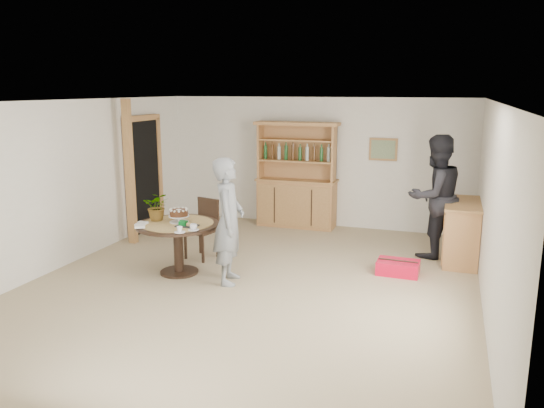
{
  "coord_description": "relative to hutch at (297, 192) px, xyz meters",
  "views": [
    {
      "loc": [
        2.5,
        -6.52,
        2.67
      ],
      "look_at": [
        0.13,
        0.46,
        1.05
      ],
      "focal_mm": 35.0,
      "sensor_mm": 36.0,
      "label": 1
    }
  ],
  "objects": [
    {
      "name": "flower_vase",
      "position": [
        -1.23,
        -3.13,
        0.28
      ],
      "size": [
        0.47,
        0.44,
        0.42
      ],
      "primitive_type": "imported",
      "rotation": [
        0.0,
        0.0,
        0.35
      ],
      "color": "#3F7233",
      "rests_on": "dining_table"
    },
    {
      "name": "pine_post",
      "position": [
        -2.4,
        -2.04,
        0.56
      ],
      "size": [
        0.12,
        0.12,
        2.5
      ],
      "primitive_type": "cube",
      "color": "tan",
      "rests_on": "ground"
    },
    {
      "name": "sideboard",
      "position": [
        3.04,
        -1.24,
        -0.22
      ],
      "size": [
        0.54,
        1.26,
        0.94
      ],
      "color": "#B8804D",
      "rests_on": "ground"
    },
    {
      "name": "room_shell",
      "position": [
        0.3,
        -3.23,
        1.05
      ],
      "size": [
        6.04,
        7.04,
        2.52
      ],
      "color": "white",
      "rests_on": "ground"
    },
    {
      "name": "ground",
      "position": [
        0.3,
        -3.24,
        -0.69
      ],
      "size": [
        7.0,
        7.0,
        0.0
      ],
      "primitive_type": "plane",
      "color": "tan",
      "rests_on": "ground"
    },
    {
      "name": "adult_person",
      "position": [
        2.61,
        -1.15,
        0.29
      ],
      "size": [
        1.21,
        1.19,
        1.97
      ],
      "primitive_type": "imported",
      "rotation": [
        0.0,
        0.0,
        3.86
      ],
      "color": "black",
      "rests_on": "ground"
    },
    {
      "name": "red_suitcase",
      "position": [
        2.18,
        -2.2,
        -0.59
      ],
      "size": [
        0.61,
        0.42,
        0.21
      ],
      "rotation": [
        0.0,
        0.0,
        -0.03
      ],
      "color": "red",
      "rests_on": "ground"
    },
    {
      "name": "coffee_cup_b",
      "position": [
        -0.6,
        -3.63,
        0.11
      ],
      "size": [
        0.15,
        0.15,
        0.08
      ],
      "color": "white",
      "rests_on": "dining_table"
    },
    {
      "name": "gift_tray",
      "position": [
        -0.66,
        -3.3,
        0.1
      ],
      "size": [
        0.3,
        0.2,
        0.08
      ],
      "color": "black",
      "rests_on": "dining_table"
    },
    {
      "name": "dining_chair",
      "position": [
        -0.86,
        -2.35,
        -0.15
      ],
      "size": [
        0.51,
        0.51,
        0.95
      ],
      "rotation": [
        0.0,
        0.0,
        -0.25
      ],
      "color": "black",
      "rests_on": "ground"
    },
    {
      "name": "doorway",
      "position": [
        -2.63,
        -1.24,
        0.42
      ],
      "size": [
        0.13,
        1.1,
        2.18
      ],
      "color": "black",
      "rests_on": "ground"
    },
    {
      "name": "birthday_cake",
      "position": [
        -0.88,
        -3.13,
        0.19
      ],
      "size": [
        0.3,
        0.3,
        0.2
      ],
      "color": "white",
      "rests_on": "dining_table"
    },
    {
      "name": "teen_boy",
      "position": [
        -0.03,
        -3.28,
        0.19
      ],
      "size": [
        0.56,
        0.72,
        1.76
      ],
      "primitive_type": "imported",
      "rotation": [
        0.0,
        0.0,
        1.81
      ],
      "color": "slate",
      "rests_on": "ground"
    },
    {
      "name": "dining_table",
      "position": [
        -0.88,
        -3.18,
        -0.08
      ],
      "size": [
        1.2,
        1.2,
        0.76
      ],
      "color": "black",
      "rests_on": "ground"
    },
    {
      "name": "coffee_cup_a",
      "position": [
        -0.48,
        -3.46,
        0.11
      ],
      "size": [
        0.15,
        0.15,
        0.09
      ],
      "color": "white",
      "rests_on": "dining_table"
    },
    {
      "name": "napkins",
      "position": [
        -1.29,
        -3.49,
        0.09
      ],
      "size": [
        0.24,
        0.33,
        0.03
      ],
      "color": "white",
      "rests_on": "dining_table"
    },
    {
      "name": "hutch",
      "position": [
        0.0,
        0.0,
        0.0
      ],
      "size": [
        1.62,
        0.54,
        2.04
      ],
      "color": "#B8804D",
      "rests_on": "ground"
    }
  ]
}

